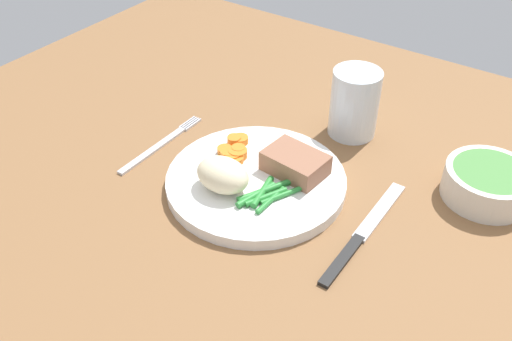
# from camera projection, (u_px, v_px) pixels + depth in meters

# --- Properties ---
(dining_table) EXTENTS (1.20, 0.90, 0.02)m
(dining_table) POSITION_uv_depth(u_px,v_px,m) (294.00, 186.00, 0.76)
(dining_table) COLOR brown
(dining_table) RESTS_ON ground
(dinner_plate) EXTENTS (0.24, 0.24, 0.02)m
(dinner_plate) POSITION_uv_depth(u_px,v_px,m) (256.00, 181.00, 0.74)
(dinner_plate) COLOR white
(dinner_plate) RESTS_ON dining_table
(meat_portion) EXTENTS (0.08, 0.06, 0.03)m
(meat_portion) POSITION_uv_depth(u_px,v_px,m) (292.00, 162.00, 0.73)
(meat_portion) COLOR #936047
(meat_portion) RESTS_ON dinner_plate
(mashed_potatoes) EXTENTS (0.07, 0.05, 0.04)m
(mashed_potatoes) POSITION_uv_depth(u_px,v_px,m) (223.00, 175.00, 0.70)
(mashed_potatoes) COLOR beige
(mashed_potatoes) RESTS_ON dinner_plate
(carrot_slices) EXTENTS (0.05, 0.06, 0.01)m
(carrot_slices) POSITION_uv_depth(u_px,v_px,m) (234.00, 151.00, 0.77)
(carrot_slices) COLOR orange
(carrot_slices) RESTS_ON dinner_plate
(green_beans) EXTENTS (0.06, 0.08, 0.01)m
(green_beans) POSITION_uv_depth(u_px,v_px,m) (266.00, 194.00, 0.70)
(green_beans) COLOR #2D8C38
(green_beans) RESTS_ON dinner_plate
(fork) EXTENTS (0.01, 0.17, 0.00)m
(fork) POSITION_uv_depth(u_px,v_px,m) (161.00, 144.00, 0.81)
(fork) COLOR silver
(fork) RESTS_ON dining_table
(knife) EXTENTS (0.02, 0.20, 0.01)m
(knife) POSITION_uv_depth(u_px,v_px,m) (363.00, 234.00, 0.67)
(knife) COLOR black
(knife) RESTS_ON dining_table
(water_glass) EXTENTS (0.07, 0.07, 0.10)m
(water_glass) POSITION_uv_depth(u_px,v_px,m) (354.00, 108.00, 0.82)
(water_glass) COLOR silver
(water_glass) RESTS_ON dining_table
(salad_bowl) EXTENTS (0.11, 0.11, 0.04)m
(salad_bowl) POSITION_uv_depth(u_px,v_px,m) (488.00, 182.00, 0.71)
(salad_bowl) COLOR silver
(salad_bowl) RESTS_ON dining_table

